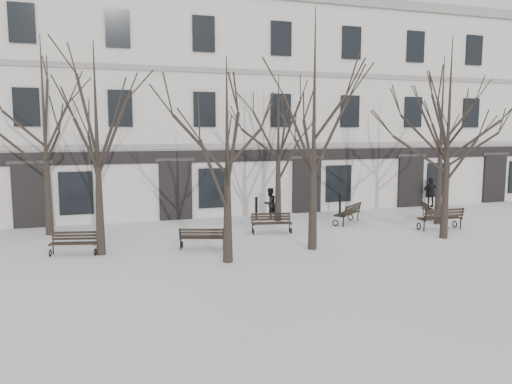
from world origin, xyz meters
name	(u,v)px	position (x,y,z in m)	size (l,w,h in m)	color
ground	(306,251)	(0.00, 0.00, 0.00)	(100.00, 100.00, 0.00)	white
building	(219,111)	(0.00, 12.96, 5.52)	(40.40, 10.20, 11.40)	beige
tree_0	(96,123)	(-7.14, 1.80, 4.64)	(5.20, 5.20, 7.42)	black
tree_1	(227,136)	(-3.13, -0.60, 4.21)	(4.71, 4.71, 6.73)	black
tree_2	(314,101)	(0.33, 0.21, 5.43)	(6.08, 6.08, 8.69)	black
tree_3	(449,114)	(6.23, 0.27, 5.02)	(5.62, 5.62, 8.02)	black
tree_4	(44,111)	(-9.15, 5.99, 5.16)	(5.77, 5.77, 8.25)	black
tree_5	(278,130)	(1.16, 6.03, 4.40)	(4.92, 4.92, 7.03)	black
tree_6	(442,121)	(8.02, 2.96, 4.83)	(5.40, 5.40, 7.72)	black
bench_0	(74,242)	(-8.04, 2.06, 0.44)	(1.70, 0.94, 0.82)	black
bench_1	(202,237)	(-3.56, 1.41, 0.46)	(1.75, 1.09, 0.84)	black
bench_2	(441,218)	(7.26, 1.75, 0.54)	(2.00, 0.80, 0.99)	black
bench_3	(271,222)	(-0.14, 3.39, 0.47)	(1.78, 0.92, 0.86)	black
bench_4	(349,213)	(4.07, 4.31, 0.52)	(1.89, 1.72, 0.97)	black
bench_5	(429,210)	(8.52, 4.24, 0.44)	(1.18, 1.69, 0.82)	black
bollard_a	(256,207)	(0.25, 6.64, 0.62)	(0.15, 0.15, 1.15)	black
bollard_b	(340,204)	(4.90, 6.76, 0.56)	(0.14, 0.14, 1.05)	black
pedestrian_b	(270,219)	(0.96, 6.65, 0.00)	(0.76, 0.59, 1.56)	black
pedestrian_c	(430,207)	(11.07, 7.46, 0.00)	(0.98, 0.41, 1.67)	black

